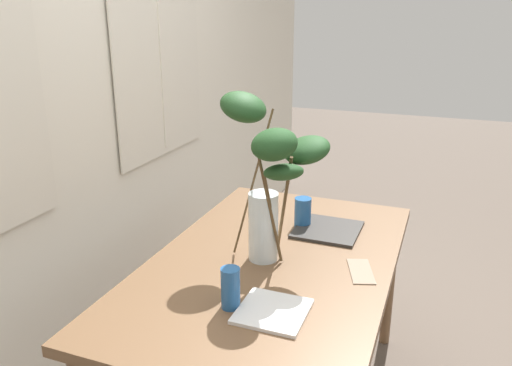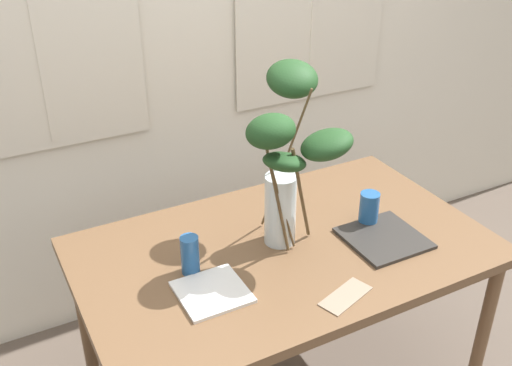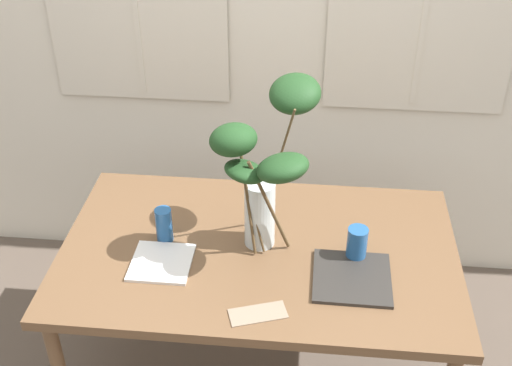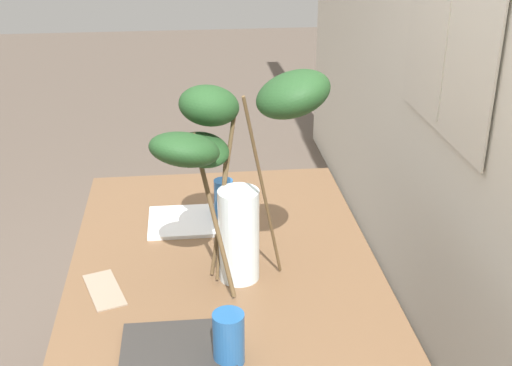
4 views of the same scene
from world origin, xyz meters
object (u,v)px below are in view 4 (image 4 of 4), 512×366
object	(u,v)px
plate_square_right	(178,358)
vase_with_branches	(232,159)
drinking_glass_blue_right	(229,338)
dining_table	(226,297)
plate_square_left	(182,221)
drinking_glass_blue_left	(224,200)

from	to	relation	value
plate_square_right	vase_with_branches	bearing A→B (deg)	154.07
drinking_glass_blue_right	plate_square_right	distance (m)	0.13
dining_table	vase_with_branches	distance (m)	0.44
dining_table	vase_with_branches	size ratio (longest dim) A/B	2.26
dining_table	plate_square_left	xyz separation A→B (m)	(-0.35, -0.12, 0.07)
drinking_glass_blue_left	plate_square_right	size ratio (longest dim) A/B	0.51
dining_table	vase_with_branches	bearing A→B (deg)	46.61
drinking_glass_blue_left	plate_square_left	size ratio (longest dim) A/B	0.64
vase_with_branches	plate_square_left	distance (m)	0.54
dining_table	plate_square_right	xyz separation A→B (m)	(0.35, -0.14, 0.07)
drinking_glass_blue_right	plate_square_right	world-z (taller)	drinking_glass_blue_right
plate_square_right	drinking_glass_blue_right	bearing A→B (deg)	82.31
drinking_glass_blue_left	plate_square_left	world-z (taller)	drinking_glass_blue_left
dining_table	plate_square_right	distance (m)	0.38
vase_with_branches	plate_square_left	bearing A→B (deg)	-158.63
vase_with_branches	plate_square_left	world-z (taller)	vase_with_branches
vase_with_branches	dining_table	bearing A→B (deg)	-133.39
drinking_glass_blue_right	plate_square_left	xyz separation A→B (m)	(-0.71, -0.10, -0.06)
drinking_glass_blue_left	drinking_glass_blue_right	bearing A→B (deg)	-2.80
vase_with_branches	drinking_glass_blue_right	xyz separation A→B (m)	(0.34, -0.04, -0.31)
dining_table	drinking_glass_blue_left	world-z (taller)	drinking_glass_blue_left
drinking_glass_blue_left	plate_square_right	xyz separation A→B (m)	(0.71, -0.16, -0.06)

